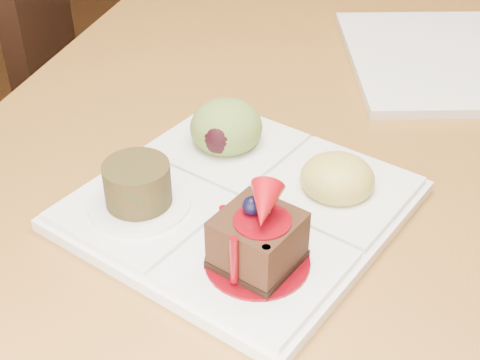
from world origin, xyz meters
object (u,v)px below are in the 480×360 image
(sampler_plate, at_px, (241,190))
(second_plate, at_px, (460,59))
(dining_table, at_px, (444,89))
(chair_left, at_px, (98,88))

(sampler_plate, xyz_separation_m, second_plate, (0.18, 0.37, -0.01))
(dining_table, relative_size, chair_left, 2.10)
(chair_left, relative_size, second_plate, 3.06)
(sampler_plate, bearing_deg, chair_left, 148.15)
(dining_table, distance_m, sampler_plate, 0.46)
(chair_left, height_order, sampler_plate, chair_left)
(dining_table, height_order, sampler_plate, sampler_plate)
(dining_table, distance_m, chair_left, 0.71)
(dining_table, relative_size, sampler_plate, 5.37)
(chair_left, bearing_deg, second_plate, 51.71)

